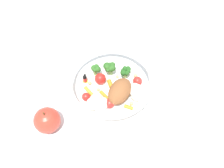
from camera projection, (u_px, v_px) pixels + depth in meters
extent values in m
plane|color=white|center=(111.00, 90.00, 0.79)|extent=(2.40, 2.40, 0.00)
cylinder|color=white|center=(112.00, 89.00, 0.78)|extent=(0.23, 0.23, 0.01)
torus|color=white|center=(112.00, 80.00, 0.74)|extent=(0.24, 0.24, 0.01)
ellipsoid|color=brown|center=(120.00, 91.00, 0.74)|extent=(0.10, 0.10, 0.06)
cylinder|color=#7FAD5B|center=(95.00, 72.00, 0.79)|extent=(0.01, 0.01, 0.02)
sphere|color=#2D6023|center=(95.00, 70.00, 0.77)|extent=(0.01, 0.01, 0.01)
sphere|color=#2D6023|center=(98.00, 69.00, 0.78)|extent=(0.02, 0.02, 0.02)
sphere|color=#2D6023|center=(96.00, 67.00, 0.78)|extent=(0.02, 0.02, 0.02)
sphere|color=#2D6023|center=(94.00, 68.00, 0.78)|extent=(0.02, 0.02, 0.02)
sphere|color=#2D6023|center=(93.00, 69.00, 0.77)|extent=(0.01, 0.01, 0.01)
cylinder|color=#7FAD5B|center=(111.00, 71.00, 0.79)|extent=(0.01, 0.01, 0.02)
sphere|color=#2D6023|center=(111.00, 69.00, 0.77)|extent=(0.02, 0.02, 0.02)
sphere|color=#2D6023|center=(112.00, 68.00, 0.77)|extent=(0.02, 0.02, 0.02)
sphere|color=#2D6023|center=(112.00, 66.00, 0.77)|extent=(0.02, 0.02, 0.02)
sphere|color=#2D6023|center=(112.00, 65.00, 0.78)|extent=(0.02, 0.02, 0.02)
sphere|color=#2D6023|center=(110.00, 66.00, 0.78)|extent=(0.02, 0.02, 0.02)
sphere|color=#2D6023|center=(108.00, 66.00, 0.78)|extent=(0.02, 0.02, 0.02)
sphere|color=#2D6023|center=(109.00, 67.00, 0.77)|extent=(0.02, 0.02, 0.02)
sphere|color=#2D6023|center=(109.00, 69.00, 0.77)|extent=(0.02, 0.02, 0.02)
cylinder|color=#8EB766|center=(125.00, 75.00, 0.79)|extent=(0.01, 0.01, 0.02)
sphere|color=#23561E|center=(127.00, 73.00, 0.77)|extent=(0.02, 0.02, 0.02)
sphere|color=#23561E|center=(128.00, 71.00, 0.77)|extent=(0.01, 0.01, 0.01)
sphere|color=#23561E|center=(128.00, 69.00, 0.78)|extent=(0.02, 0.02, 0.02)
sphere|color=#23561E|center=(125.00, 69.00, 0.78)|extent=(0.02, 0.02, 0.02)
sphere|color=#23561E|center=(123.00, 71.00, 0.78)|extent=(0.02, 0.02, 0.02)
sphere|color=#23561E|center=(123.00, 73.00, 0.77)|extent=(0.02, 0.02, 0.02)
sphere|color=silver|center=(99.00, 107.00, 0.73)|extent=(0.03, 0.03, 0.03)
sphere|color=silver|center=(102.00, 105.00, 0.73)|extent=(0.03, 0.03, 0.03)
sphere|color=silver|center=(104.00, 102.00, 0.73)|extent=(0.03, 0.03, 0.03)
sphere|color=silver|center=(99.00, 102.00, 0.73)|extent=(0.03, 0.03, 0.03)
sphere|color=silver|center=(96.00, 100.00, 0.74)|extent=(0.04, 0.04, 0.04)
sphere|color=silver|center=(93.00, 104.00, 0.72)|extent=(0.04, 0.04, 0.04)
sphere|color=silver|center=(98.00, 103.00, 0.72)|extent=(0.03, 0.03, 0.03)
sphere|color=white|center=(137.00, 95.00, 0.75)|extent=(0.04, 0.04, 0.04)
sphere|color=white|center=(142.00, 92.00, 0.75)|extent=(0.03, 0.03, 0.03)
sphere|color=white|center=(139.00, 90.00, 0.76)|extent=(0.02, 0.02, 0.02)
sphere|color=white|center=(137.00, 89.00, 0.76)|extent=(0.03, 0.03, 0.03)
sphere|color=white|center=(135.00, 88.00, 0.75)|extent=(0.03, 0.03, 0.03)
sphere|color=white|center=(135.00, 90.00, 0.75)|extent=(0.03, 0.03, 0.03)
sphere|color=white|center=(136.00, 91.00, 0.75)|extent=(0.04, 0.04, 0.04)
cube|color=yellow|center=(85.00, 81.00, 0.79)|extent=(0.02, 0.02, 0.00)
cylinder|color=red|center=(85.00, 80.00, 0.78)|extent=(0.02, 0.02, 0.02)
sphere|color=black|center=(85.00, 77.00, 0.77)|extent=(0.01, 0.01, 0.01)
sphere|color=black|center=(85.00, 75.00, 0.77)|extent=(0.01, 0.01, 0.01)
sphere|color=black|center=(84.00, 78.00, 0.76)|extent=(0.01, 0.01, 0.01)
cylinder|color=orange|center=(89.00, 91.00, 0.77)|extent=(0.04, 0.03, 0.01)
cylinder|color=orange|center=(129.00, 107.00, 0.74)|extent=(0.02, 0.03, 0.01)
cylinder|color=orange|center=(110.00, 84.00, 0.78)|extent=(0.03, 0.02, 0.01)
cylinder|color=orange|center=(104.00, 95.00, 0.76)|extent=(0.03, 0.03, 0.01)
sphere|color=red|center=(86.00, 97.00, 0.75)|extent=(0.02, 0.02, 0.02)
sphere|color=red|center=(110.00, 103.00, 0.73)|extent=(0.03, 0.03, 0.03)
sphere|color=red|center=(138.00, 82.00, 0.77)|extent=(0.03, 0.03, 0.03)
sphere|color=red|center=(100.00, 79.00, 0.77)|extent=(0.03, 0.03, 0.03)
sphere|color=#D1B775|center=(127.00, 86.00, 0.77)|extent=(0.01, 0.01, 0.01)
sphere|color=tan|center=(98.00, 89.00, 0.77)|extent=(0.01, 0.01, 0.01)
sphere|color=#D1B775|center=(132.00, 103.00, 0.74)|extent=(0.01, 0.01, 0.01)
sphere|color=#D1B775|center=(117.00, 77.00, 0.79)|extent=(0.01, 0.01, 0.01)
sphere|color=#D1B775|center=(135.00, 75.00, 0.79)|extent=(0.01, 0.01, 0.01)
sphere|color=tan|center=(90.00, 83.00, 0.78)|extent=(0.01, 0.01, 0.01)
sphere|color=#D1B775|center=(144.00, 89.00, 0.77)|extent=(0.01, 0.01, 0.01)
sphere|color=#BC3828|center=(47.00, 120.00, 0.69)|extent=(0.07, 0.07, 0.07)
cylinder|color=brown|center=(44.00, 114.00, 0.66)|extent=(0.00, 0.00, 0.01)
cube|color=white|center=(180.00, 84.00, 0.79)|extent=(0.17, 0.16, 0.01)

